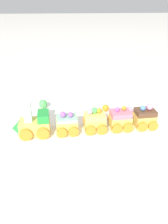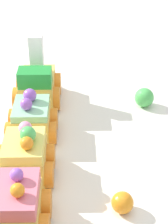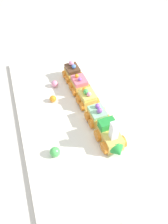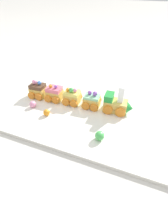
# 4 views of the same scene
# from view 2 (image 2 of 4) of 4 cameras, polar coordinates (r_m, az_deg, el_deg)

# --- Properties ---
(ground_plane) EXTENTS (10.00, 10.00, 0.00)m
(ground_plane) POSITION_cam_2_polar(r_m,az_deg,el_deg) (0.51, -2.92, -8.31)
(ground_plane) COLOR beige
(display_board) EXTENTS (0.76, 0.41, 0.01)m
(display_board) POSITION_cam_2_polar(r_m,az_deg,el_deg) (0.51, -2.94, -7.80)
(display_board) COLOR white
(display_board) RESTS_ON ground_plane
(cake_train_locomotive) EXTENTS (0.11, 0.08, 0.11)m
(cake_train_locomotive) POSITION_cam_2_polar(r_m,az_deg,el_deg) (0.62, -7.03, 4.37)
(cake_train_locomotive) COLOR #E0BC56
(cake_train_locomotive) RESTS_ON display_board
(cake_car_mint) EXTENTS (0.07, 0.07, 0.07)m
(cake_car_mint) POSITION_cam_2_polar(r_m,az_deg,el_deg) (0.54, -7.93, -1.29)
(cake_car_mint) COLOR #E0BC56
(cake_car_mint) RESTS_ON display_board
(cake_car_lemon) EXTENTS (0.07, 0.07, 0.07)m
(cake_car_lemon) POSITION_cam_2_polar(r_m,az_deg,el_deg) (0.47, -8.93, -7.00)
(cake_car_lemon) COLOR #E0BC56
(cake_car_lemon) RESTS_ON display_board
(cake_car_strawberry) EXTENTS (0.07, 0.07, 0.07)m
(cake_car_strawberry) POSITION_cam_2_polar(r_m,az_deg,el_deg) (0.41, -10.28, -14.35)
(cake_car_strawberry) COLOR #E0BC56
(cake_car_strawberry) RESTS_ON display_board
(gumball_orange) EXTENTS (0.03, 0.03, 0.03)m
(gumball_orange) POSITION_cam_2_polar(r_m,az_deg,el_deg) (0.43, 5.88, -13.57)
(gumball_orange) COLOR orange
(gumball_orange) RESTS_ON display_board
(gumball_green) EXTENTS (0.03, 0.03, 0.03)m
(gumball_green) POSITION_cam_2_polar(r_m,az_deg,el_deg) (0.61, 9.16, 2.19)
(gumball_green) COLOR #4CBC56
(gumball_green) RESTS_ON display_board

